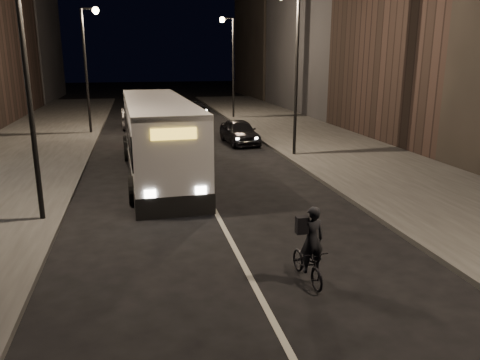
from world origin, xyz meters
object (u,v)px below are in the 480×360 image
streetlight_right_mid (292,53)px  car_near (239,132)px  cyclist_on_bicycle (309,257)px  city_bus (158,134)px  car_mid (132,118)px  streetlight_left_near (33,50)px  streetlight_right_far (230,54)px  streetlight_left_far (89,54)px  car_far (197,109)px

streetlight_right_mid → car_near: (-1.73, 4.45, -4.63)m
cyclist_on_bicycle → city_bus: bearing=100.7°
car_mid → city_bus: bearing=92.0°
streetlight_left_near → streetlight_right_far: bearing=66.0°
streetlight_left_far → car_mid: size_ratio=1.80×
streetlight_left_far → car_far: 13.28m
streetlight_right_mid → cyclist_on_bicycle: size_ratio=4.22×
streetlight_right_far → car_near: bearing=-98.5°
streetlight_right_far → cyclist_on_bicycle: 30.30m
city_bus → car_mid: city_bus is taller
streetlight_left_near → cyclist_on_bicycle: streetlight_left_near is taller
streetlight_left_near → car_near: streetlight_left_near is taller
cyclist_on_bicycle → streetlight_left_far: bearing=102.2°
streetlight_right_far → car_near: size_ratio=1.88×
cyclist_on_bicycle → car_far: cyclist_on_bicycle is taller
cyclist_on_bicycle → car_near: size_ratio=0.45×
streetlight_right_mid → streetlight_right_far: (0.00, 16.00, 0.00)m
streetlight_right_mid → car_near: streetlight_right_mid is taller
streetlight_left_far → cyclist_on_bicycle: bearing=-74.3°
streetlight_left_near → car_mid: 21.34m
streetlight_right_far → city_bus: 19.76m
city_bus → car_far: size_ratio=3.17×
streetlight_left_near → car_far: streetlight_left_near is taller
city_bus → car_mid: bearing=92.4°
car_mid → car_far: size_ratio=1.14×
streetlight_right_far → streetlight_left_near: (-10.66, -24.00, 0.00)m
streetlight_right_far → city_bus: (-6.93, -18.16, -3.53)m
city_bus → car_near: (5.20, 6.62, -1.10)m
city_bus → cyclist_on_bicycle: 11.92m
cyclist_on_bicycle → car_far: size_ratio=0.48×
streetlight_right_mid → car_mid: bearing=122.7°
streetlight_right_far → cyclist_on_bicycle: (-4.03, -29.66, -4.72)m
streetlight_left_near → car_mid: size_ratio=1.80×
streetlight_right_far → car_far: 6.27m
car_near → car_mid: bearing=123.8°
city_bus → car_mid: size_ratio=2.79×
city_bus → car_far: (4.52, 21.41, -1.26)m
streetlight_right_far → city_bus: bearing=-110.9°
streetlight_right_far → streetlight_left_far: bearing=-150.6°
streetlight_right_mid → streetlight_left_near: size_ratio=1.00×
streetlight_right_mid → car_near: size_ratio=1.88×
city_bus → streetlight_left_near: bearing=-124.8°
streetlight_left_near → car_near: 16.01m
car_near → car_far: 14.81m
streetlight_right_far → car_near: 12.56m
streetlight_right_mid → car_near: bearing=111.3°
streetlight_right_far → city_bus: size_ratio=0.64×
cyclist_on_bicycle → car_mid: bearing=95.4°
streetlight_left_near → streetlight_left_far: bearing=90.0°
streetlight_right_mid → cyclist_on_bicycle: 15.00m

